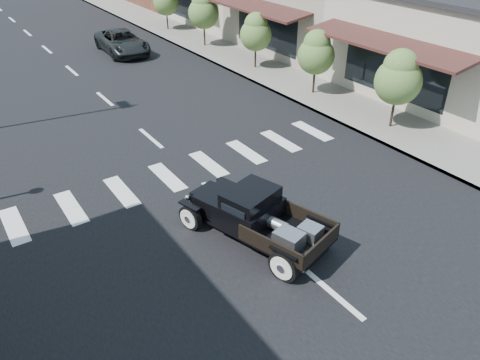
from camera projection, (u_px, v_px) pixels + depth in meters
ground at (257, 230)px, 13.09m from camera, size 120.00×120.00×0.00m
road at (84, 81)px, 23.71m from camera, size 14.00×80.00×0.02m
road_markings at (121, 113)px, 20.18m from camera, size 12.00×60.00×0.06m
sidewalk_right at (225, 53)px, 27.77m from camera, size 3.00×80.00×0.15m
storefront_near at (466, 40)px, 21.98m from camera, size 10.00×9.00×4.50m
storefront_mid at (332, 8)px, 28.36m from camera, size 10.00×9.00×4.50m
small_tree_a at (396, 91)px, 17.93m from camera, size 1.78×1.78×2.97m
small_tree_b at (315, 63)px, 21.24m from camera, size 1.67×1.67×2.79m
small_tree_c at (256, 41)px, 24.54m from camera, size 1.65×1.65×2.75m
small_tree_d at (204, 19)px, 28.26m from camera, size 1.85×1.85×3.08m
small_tree_e at (166, 8)px, 31.92m from camera, size 1.70×1.70×2.84m
hotrod_pickup at (256, 216)px, 12.37m from camera, size 3.15×4.72×1.50m
second_car at (122, 42)px, 27.71m from camera, size 2.40×4.82×1.31m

